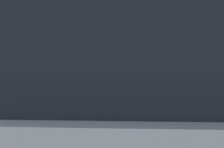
{
  "coord_description": "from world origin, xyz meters",
  "views": [
    {
      "loc": [
        -0.24,
        -2.96,
        1.24
      ],
      "look_at": [
        -0.53,
        0.32,
        1.21
      ],
      "focal_mm": 51.95,
      "sensor_mm": 36.0,
      "label": 1
    }
  ],
  "objects": [
    {
      "name": "parking_meter",
      "position": [
        -0.34,
        0.32,
        1.25
      ],
      "size": [
        0.17,
        0.18,
        1.53
      ],
      "rotation": [
        0.0,
        0.0,
        3.1
      ],
      "color": "slate",
      "rests_on": "sidewalk_curb"
    },
    {
      "name": "background_railing",
      "position": [
        -0.0,
        2.61,
        0.89
      ],
      "size": [
        24.06,
        0.06,
        1.02
      ],
      "color": "#1E602D",
      "rests_on": "sidewalk_curb"
    },
    {
      "name": "pedestrian_at_meter",
      "position": [
        -0.94,
        0.32,
        1.1
      ],
      "size": [
        0.61,
        0.5,
        1.66
      ],
      "rotation": [
        0.0,
        0.0,
        0.04
      ],
      "color": "slate",
      "rests_on": "sidewalk_curb"
    }
  ]
}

